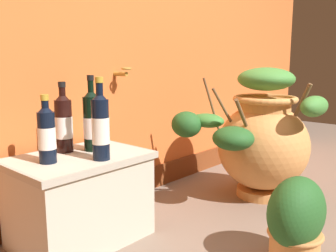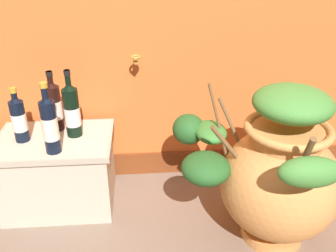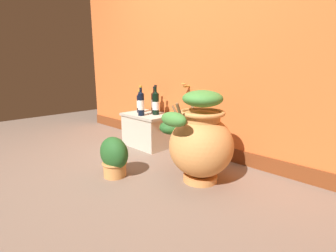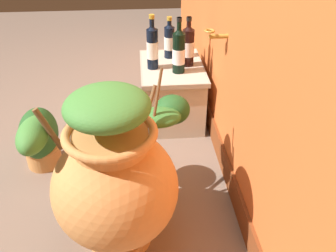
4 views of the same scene
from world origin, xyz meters
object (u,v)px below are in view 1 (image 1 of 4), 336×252
object	(u,v)px
wine_bottle_middle	(92,120)
wine_bottle_back	(64,122)
wine_bottle_right	(47,133)
wine_bottle_left	(101,125)
potted_shrub	(296,220)
terracotta_urn	(261,138)

from	to	relation	value
wine_bottle_middle	wine_bottle_back	size ratio (longest dim) A/B	1.09
wine_bottle_right	wine_bottle_back	world-z (taller)	wine_bottle_back
wine_bottle_right	wine_bottle_back	distance (m)	0.19
wine_bottle_middle	wine_bottle_left	bearing A→B (deg)	-115.00
wine_bottle_middle	wine_bottle_right	bearing A→B (deg)	-171.78
potted_shrub	wine_bottle_left	bearing A→B (deg)	122.96
wine_bottle_middle	wine_bottle_right	size ratio (longest dim) A/B	1.24
terracotta_urn	wine_bottle_right	xyz separation A→B (m)	(-1.21, 0.34, 0.16)
wine_bottle_back	potted_shrub	size ratio (longest dim) A/B	0.89
wine_bottle_left	potted_shrub	xyz separation A→B (m)	(0.44, -0.68, -0.37)
wine_bottle_left	potted_shrub	size ratio (longest dim) A/B	0.96
terracotta_urn	wine_bottle_middle	bearing A→B (deg)	158.56
terracotta_urn	wine_bottle_left	world-z (taller)	terracotta_urn
wine_bottle_left	wine_bottle_back	bearing A→B (deg)	96.74
wine_bottle_middle	potted_shrub	distance (m)	0.99
terracotta_urn	potted_shrub	xyz separation A→B (m)	(-0.58, -0.47, -0.18)
wine_bottle_left	wine_bottle_right	xyz separation A→B (m)	(-0.18, 0.13, -0.02)
wine_bottle_back	wine_bottle_middle	bearing A→B (deg)	-35.60
terracotta_urn	wine_bottle_right	world-z (taller)	terracotta_urn
wine_bottle_left	potted_shrub	world-z (taller)	wine_bottle_left
wine_bottle_back	potted_shrub	bearing A→B (deg)	-62.87
terracotta_urn	potted_shrub	world-z (taller)	terracotta_urn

